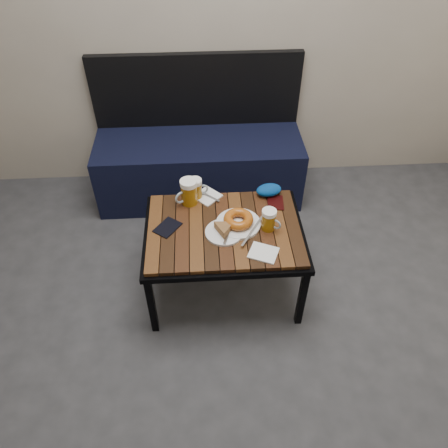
{
  "coord_description": "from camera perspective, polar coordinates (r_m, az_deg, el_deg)",
  "views": [
    {
      "loc": [
        -0.26,
        -0.78,
        2.05
      ],
      "look_at": [
        -0.16,
        0.86,
        0.5
      ],
      "focal_mm": 35.0,
      "sensor_mm": 36.0,
      "label": 1
    }
  ],
  "objects": [
    {
      "name": "napkin_right",
      "position": [
        2.16,
        5.17,
        -3.77
      ],
      "size": [
        0.17,
        0.16,
        0.01
      ],
      "rotation": [
        0.0,
        0.0,
        -0.41
      ],
      "color": "white",
      "rests_on": "cafe_table"
    },
    {
      "name": "beer_mug_left",
      "position": [
        2.39,
        -4.65,
        4.18
      ],
      "size": [
        0.14,
        0.12,
        0.15
      ],
      "rotation": [
        0.0,
        0.0,
        3.71
      ],
      "color": "#8E5B0B",
      "rests_on": "cafe_table"
    },
    {
      "name": "ground",
      "position": [
        2.21,
        6.15,
        -25.42
      ],
      "size": [
        4.0,
        4.0,
        0.0
      ],
      "primitive_type": "plane",
      "color": "#2D2D30",
      "rests_on": "ground"
    },
    {
      "name": "bench",
      "position": [
        3.1,
        -3.22,
        8.24
      ],
      "size": [
        1.4,
        0.5,
        0.95
      ],
      "color": "black",
      "rests_on": "ground"
    },
    {
      "name": "plate_bagel",
      "position": [
        2.28,
        1.89,
        0.38
      ],
      "size": [
        0.25,
        0.29,
        0.07
      ],
      "color": "white",
      "rests_on": "cafe_table"
    },
    {
      "name": "beer_mug_right",
      "position": [
        2.25,
        5.91,
        0.55
      ],
      "size": [
        0.11,
        0.1,
        0.12
      ],
      "rotation": [
        0.0,
        0.0,
        -0.64
      ],
      "color": "#8E5B0B",
      "rests_on": "cafe_table"
    },
    {
      "name": "passport_burgundy",
      "position": [
        2.44,
        6.73,
        2.78
      ],
      "size": [
        0.1,
        0.13,
        0.01
      ],
      "primitive_type": "cube",
      "rotation": [
        0.0,
        0.0,
        -0.09
      ],
      "color": "black",
      "rests_on": "cafe_table"
    },
    {
      "name": "knit_pouch",
      "position": [
        2.48,
        5.87,
        4.44
      ],
      "size": [
        0.16,
        0.12,
        0.06
      ],
      "primitive_type": "ellipsoid",
      "rotation": [
        0.0,
        0.0,
        0.18
      ],
      "color": "#05118A",
      "rests_on": "cafe_table"
    },
    {
      "name": "passport_navy",
      "position": [
        2.3,
        -7.39,
        -0.45
      ],
      "size": [
        0.16,
        0.17,
        0.01
      ],
      "primitive_type": "cube",
      "rotation": [
        0.0,
        0.0,
        -0.64
      ],
      "color": "black",
      "rests_on": "cafe_table"
    },
    {
      "name": "plate_pie",
      "position": [
        2.24,
        0.01,
        -0.81
      ],
      "size": [
        0.2,
        0.2,
        0.06
      ],
      "color": "white",
      "rests_on": "cafe_table"
    },
    {
      "name": "cafe_table",
      "position": [
        2.31,
        0.0,
        -1.3
      ],
      "size": [
        0.84,
        0.62,
        0.47
      ],
      "color": "black",
      "rests_on": "ground"
    },
    {
      "name": "beer_mug_centre",
      "position": [
        2.43,
        -3.71,
        4.64
      ],
      "size": [
        0.12,
        0.08,
        0.12
      ],
      "rotation": [
        0.0,
        0.0,
        0.17
      ],
      "color": "#8E5B0B",
      "rests_on": "cafe_table"
    },
    {
      "name": "napkin_left",
      "position": [
        2.47,
        -2.21,
        3.66
      ],
      "size": [
        0.18,
        0.18,
        0.01
      ],
      "rotation": [
        0.0,
        0.0,
        0.78
      ],
      "color": "white",
      "rests_on": "cafe_table"
    }
  ]
}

